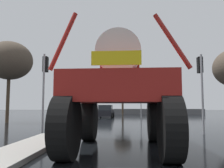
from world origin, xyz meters
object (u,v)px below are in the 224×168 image
object	(u,v)px
traffic_signal_near_left	(45,75)
bare_tree_far_center	(123,86)
sedan_ahead	(106,111)
oversize_sprayer	(120,93)
bare_tree_left	(10,61)
traffic_signal_near_right	(201,76)
traffic_signal_far_left	(141,96)

from	to	relation	value
traffic_signal_near_left	bare_tree_far_center	world-z (taller)	bare_tree_far_center
sedan_ahead	oversize_sprayer	bearing A→B (deg)	-172.23
sedan_ahead	bare_tree_left	xyz separation A→B (m)	(-7.66, -9.26, 4.59)
sedan_ahead	traffic_signal_near_right	xyz separation A→B (m)	(6.23, -16.25, 2.27)
traffic_signal_near_right	traffic_signal_far_left	xyz separation A→B (m)	(-2.00, 15.05, -0.36)
traffic_signal_near_right	oversize_sprayer	bearing A→B (deg)	-134.37
bare_tree_left	traffic_signal_near_right	bearing A→B (deg)	-26.68
traffic_signal_near_right	bare_tree_left	distance (m)	15.72
traffic_signal_near_right	traffic_signal_near_left	bearing A→B (deg)	-179.99
traffic_signal_far_left	oversize_sprayer	bearing A→B (deg)	-96.34
traffic_signal_near_right	bare_tree_left	size ratio (longest dim) A/B	0.58
sedan_ahead	bare_tree_far_center	xyz separation A→B (m)	(2.04, 9.17, 3.96)
traffic_signal_near_left	traffic_signal_far_left	size ratio (longest dim) A/B	1.17
traffic_signal_far_left	bare_tree_far_center	size ratio (longest dim) A/B	0.60
oversize_sprayer	traffic_signal_far_left	bearing A→B (deg)	-4.99
traffic_signal_far_left	bare_tree_left	bearing A→B (deg)	-145.84
sedan_ahead	traffic_signal_near_right	world-z (taller)	traffic_signal_near_right
sedan_ahead	traffic_signal_near_left	bearing A→B (deg)	174.84
oversize_sprayer	traffic_signal_far_left	xyz separation A→B (m)	(2.14, 19.29, 0.76)
traffic_signal_near_left	traffic_signal_near_right	size ratio (longest dim) A/B	1.03
bare_tree_far_center	traffic_signal_far_left	bearing A→B (deg)	-78.02
traffic_signal_near_left	traffic_signal_near_right	distance (m)	8.26
traffic_signal_near_left	bare_tree_left	bearing A→B (deg)	128.90
sedan_ahead	traffic_signal_near_left	distance (m)	16.54
oversize_sprayer	sedan_ahead	bearing A→B (deg)	7.19
sedan_ahead	traffic_signal_near_left	world-z (taller)	traffic_signal_near_left
bare_tree_left	bare_tree_far_center	xyz separation A→B (m)	(9.70, 18.44, -0.63)
oversize_sprayer	bare_tree_far_center	distance (m)	29.78
oversize_sprayer	bare_tree_far_center	world-z (taller)	bare_tree_far_center
traffic_signal_near_left	traffic_signal_far_left	xyz separation A→B (m)	(6.26, 15.05, -0.44)
traffic_signal_near_right	bare_tree_left	world-z (taller)	bare_tree_left
traffic_signal_far_left	bare_tree_far_center	bearing A→B (deg)	101.98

